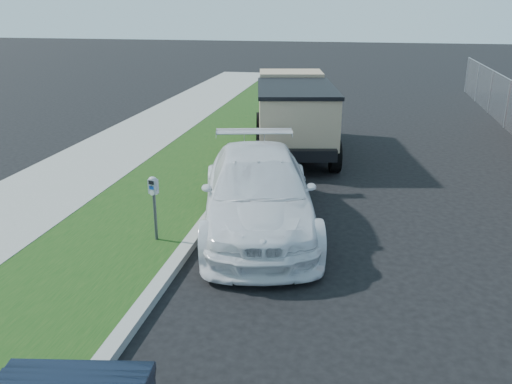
# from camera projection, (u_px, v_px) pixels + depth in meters

# --- Properties ---
(ground) EXTENTS (120.00, 120.00, 0.00)m
(ground) POSITION_uv_depth(u_px,v_px,m) (321.00, 266.00, 9.87)
(ground) COLOR black
(ground) RESTS_ON ground
(streetside) EXTENTS (6.12, 50.00, 0.15)m
(streetside) POSITION_uv_depth(u_px,v_px,m) (90.00, 204.00, 12.70)
(streetside) COLOR gray
(streetside) RESTS_ON ground
(parking_meter) EXTENTS (0.20, 0.16, 1.30)m
(parking_meter) POSITION_uv_depth(u_px,v_px,m) (154.00, 195.00, 10.38)
(parking_meter) COLOR #3F4247
(parking_meter) RESTS_ON ground
(white_wagon) EXTENTS (3.45, 5.93, 1.62)m
(white_wagon) POSITION_uv_depth(u_px,v_px,m) (259.00, 191.00, 11.34)
(white_wagon) COLOR white
(white_wagon) RESTS_ON ground
(dump_truck) EXTENTS (3.27, 6.19, 2.31)m
(dump_truck) POSITION_uv_depth(u_px,v_px,m) (293.00, 110.00, 17.23)
(dump_truck) COLOR black
(dump_truck) RESTS_ON ground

